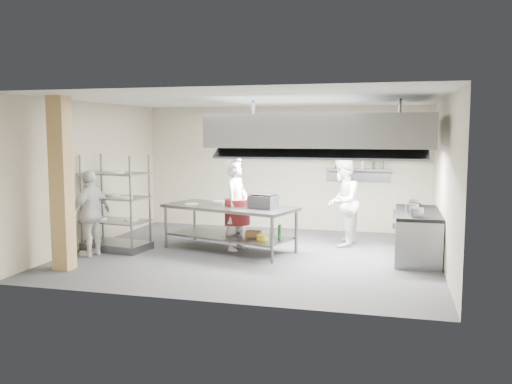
% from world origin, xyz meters
% --- Properties ---
extents(floor, '(7.00, 7.00, 0.00)m').
position_xyz_m(floor, '(0.00, 0.00, 0.00)').
color(floor, '#39393C').
rests_on(floor, ground).
extents(ceiling, '(7.00, 7.00, 0.00)m').
position_xyz_m(ceiling, '(0.00, 0.00, 3.00)').
color(ceiling, silver).
rests_on(ceiling, wall_back).
extents(wall_back, '(7.00, 0.00, 7.00)m').
position_xyz_m(wall_back, '(0.00, 3.00, 1.50)').
color(wall_back, '#ACA288').
rests_on(wall_back, ground).
extents(wall_left, '(0.00, 6.00, 6.00)m').
position_xyz_m(wall_left, '(-3.50, 0.00, 1.50)').
color(wall_left, '#ACA288').
rests_on(wall_left, ground).
extents(wall_right, '(0.00, 6.00, 6.00)m').
position_xyz_m(wall_right, '(3.50, 0.00, 1.50)').
color(wall_right, '#ACA288').
rests_on(wall_right, ground).
extents(column, '(0.30, 0.30, 3.00)m').
position_xyz_m(column, '(-2.90, -1.90, 1.50)').
color(column, tan).
rests_on(column, floor).
extents(exhaust_hood, '(4.00, 2.50, 0.60)m').
position_xyz_m(exhaust_hood, '(1.30, 0.40, 2.40)').
color(exhaust_hood, gray).
rests_on(exhaust_hood, ceiling).
extents(hood_strip_a, '(1.60, 0.12, 0.04)m').
position_xyz_m(hood_strip_a, '(0.40, 0.40, 2.08)').
color(hood_strip_a, white).
rests_on(hood_strip_a, exhaust_hood).
extents(hood_strip_b, '(1.60, 0.12, 0.04)m').
position_xyz_m(hood_strip_b, '(2.20, 0.40, 2.08)').
color(hood_strip_b, white).
rests_on(hood_strip_b, exhaust_hood).
extents(wall_shelf, '(1.50, 0.28, 0.04)m').
position_xyz_m(wall_shelf, '(1.80, 2.84, 1.50)').
color(wall_shelf, gray).
rests_on(wall_shelf, wall_back).
extents(island, '(2.89, 1.85, 0.91)m').
position_xyz_m(island, '(-0.55, 0.24, 0.46)').
color(island, slate).
rests_on(island, floor).
extents(island_worktop, '(2.89, 1.85, 0.06)m').
position_xyz_m(island_worktop, '(-0.55, 0.24, 0.88)').
color(island_worktop, gray).
rests_on(island_worktop, island).
extents(island_undershelf, '(2.65, 1.68, 0.04)m').
position_xyz_m(island_undershelf, '(-0.55, 0.24, 0.30)').
color(island_undershelf, slate).
rests_on(island_undershelf, island).
extents(pass_rack, '(1.38, 0.92, 1.93)m').
position_xyz_m(pass_rack, '(-2.80, -0.25, 0.96)').
color(pass_rack, slate).
rests_on(pass_rack, floor).
extents(cooking_range, '(0.80, 2.00, 0.84)m').
position_xyz_m(cooking_range, '(3.08, 0.50, 0.42)').
color(cooking_range, gray).
rests_on(cooking_range, floor).
extents(range_top, '(0.78, 1.96, 0.06)m').
position_xyz_m(range_top, '(3.08, 0.50, 0.87)').
color(range_top, black).
rests_on(range_top, cooking_range).
extents(chef_head, '(0.54, 0.73, 1.83)m').
position_xyz_m(chef_head, '(-0.45, 0.37, 0.91)').
color(chef_head, silver).
rests_on(chef_head, floor).
extents(chef_line, '(0.81, 0.98, 1.86)m').
position_xyz_m(chef_line, '(1.60, 1.28, 0.93)').
color(chef_line, silver).
rests_on(chef_line, floor).
extents(chef_plating, '(0.57, 1.03, 1.66)m').
position_xyz_m(chef_plating, '(-3.00, -0.84, 0.83)').
color(chef_plating, white).
rests_on(chef_plating, floor).
extents(griddle, '(0.58, 0.50, 0.25)m').
position_xyz_m(griddle, '(0.17, 0.13, 1.03)').
color(griddle, slate).
rests_on(griddle, island_worktop).
extents(wicker_basket, '(0.29, 0.21, 0.13)m').
position_xyz_m(wicker_basket, '(-0.04, 0.17, 0.38)').
color(wicker_basket, olive).
rests_on(wicker_basket, island_undershelf).
extents(stockpot, '(0.24, 0.24, 0.17)m').
position_xyz_m(stockpot, '(2.97, 0.23, 0.98)').
color(stockpot, gray).
rests_on(stockpot, range_top).
extents(plate_stack, '(0.28, 0.28, 0.05)m').
position_xyz_m(plate_stack, '(-2.80, -0.25, 0.62)').
color(plate_stack, white).
rests_on(plate_stack, pass_rack).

